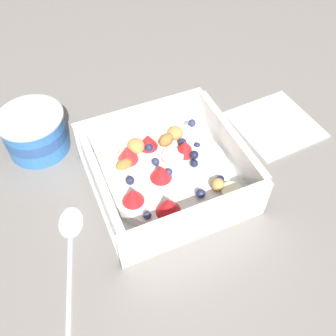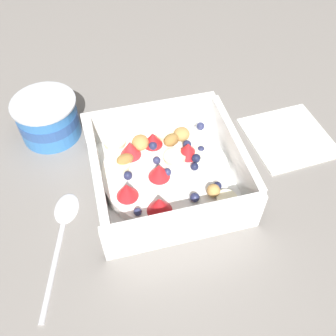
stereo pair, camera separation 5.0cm
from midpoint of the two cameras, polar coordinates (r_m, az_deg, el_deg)
ground_plane at (r=0.52m, az=-2.68°, el=-3.18°), size 2.40×2.40×0.00m
fruit_bowl at (r=0.51m, az=-3.02°, el=-0.71°), size 0.19×0.19×0.06m
spoon at (r=0.49m, az=-17.63°, el=-10.33°), size 0.06×0.17×0.01m
yogurt_cup at (r=0.58m, az=-21.93°, el=4.94°), size 0.09×0.09×0.06m
folded_napkin at (r=0.61m, az=13.75°, el=6.44°), size 0.13×0.13×0.01m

